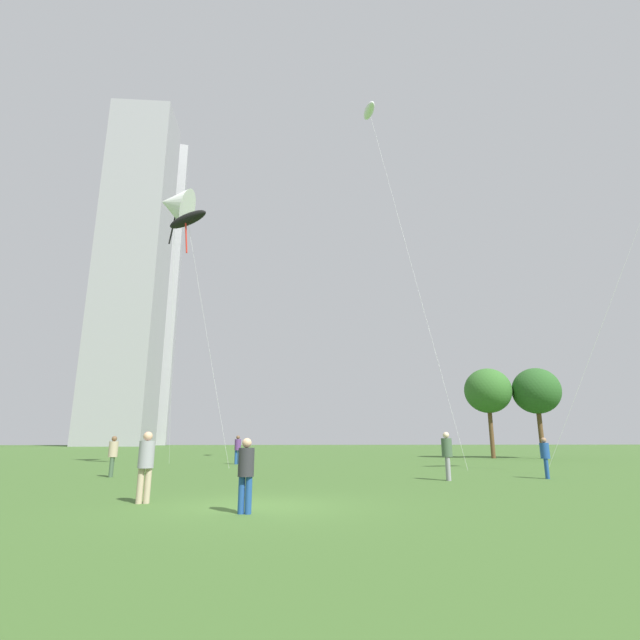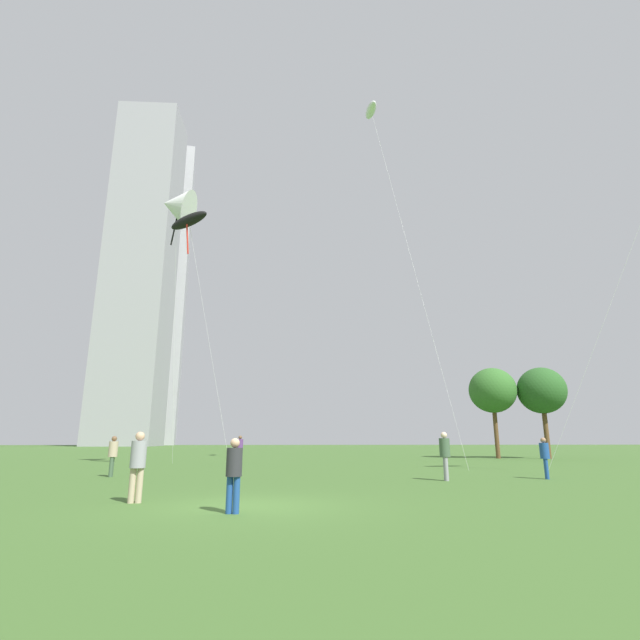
# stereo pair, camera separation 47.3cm
# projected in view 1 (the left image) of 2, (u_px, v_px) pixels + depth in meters

# --- Properties ---
(ground) EXTENTS (280.00, 280.00, 0.00)m
(ground) POSITION_uv_depth(u_px,v_px,m) (258.00, 507.00, 11.37)
(ground) COLOR #3D6028
(person_standing_1) EXTENTS (0.36, 0.36, 1.64)m
(person_standing_1) POSITION_uv_depth(u_px,v_px,m) (545.00, 455.00, 19.69)
(person_standing_1) COLOR #1E478C
(person_standing_1) RESTS_ON ground
(person_standing_2) EXTENTS (0.39, 0.39, 1.76)m
(person_standing_2) POSITION_uv_depth(u_px,v_px,m) (146.00, 461.00, 12.16)
(person_standing_2) COLOR tan
(person_standing_2) RESTS_ON ground
(person_standing_3) EXTENTS (0.40, 0.40, 1.82)m
(person_standing_3) POSITION_uv_depth(u_px,v_px,m) (238.00, 448.00, 31.22)
(person_standing_3) COLOR #1E478C
(person_standing_3) RESTS_ON ground
(person_standing_4) EXTENTS (0.41, 0.41, 1.85)m
(person_standing_4) POSITION_uv_depth(u_px,v_px,m) (447.00, 452.00, 18.88)
(person_standing_4) COLOR gray
(person_standing_4) RESTS_ON ground
(person_standing_5) EXTENTS (0.35, 0.35, 1.59)m
(person_standing_5) POSITION_uv_depth(u_px,v_px,m) (246.00, 470.00, 10.47)
(person_standing_5) COLOR #1E478C
(person_standing_5) RESTS_ON ground
(person_standing_6) EXTENTS (0.38, 0.38, 1.71)m
(person_standing_6) POSITION_uv_depth(u_px,v_px,m) (113.00, 453.00, 20.53)
(person_standing_6) COLOR #3F593F
(person_standing_6) RESTS_ON ground
(kite_flying_0) EXTENTS (4.64, 2.30, 15.26)m
(kite_flying_0) POSITION_uv_depth(u_px,v_px,m) (188.00, 220.00, 29.44)
(kite_flying_0) COLOR silver
(kite_flying_0) RESTS_ON ground
(kite_flying_2) EXTENTS (2.64, 6.26, 18.02)m
(kite_flying_2) POSITION_uv_depth(u_px,v_px,m) (175.00, 205.00, 31.34)
(kite_flying_2) COLOR silver
(kite_flying_2) RESTS_ON ground
(kite_flying_3) EXTENTS (3.50, 8.76, 27.76)m
(kite_flying_3) POSITION_uv_depth(u_px,v_px,m) (369.00, 111.00, 38.09)
(kite_flying_3) COLOR silver
(kite_flying_3) RESTS_ON ground
(park_tree_1) EXTENTS (4.05, 4.05, 7.68)m
(park_tree_1) POSITION_uv_depth(u_px,v_px,m) (536.00, 391.00, 41.66)
(park_tree_1) COLOR brown
(park_tree_1) RESTS_ON ground
(park_tree_2) EXTENTS (4.06, 4.06, 7.74)m
(park_tree_2) POSITION_uv_depth(u_px,v_px,m) (488.00, 391.00, 42.29)
(park_tree_2) COLOR brown
(park_tree_2) RESTS_ON ground
(distant_highrise_0) EXTENTS (16.32, 14.42, 93.09)m
(distant_highrise_0) POSITION_uv_depth(u_px,v_px,m) (133.00, 267.00, 127.62)
(distant_highrise_0) COLOR #939399
(distant_highrise_0) RESTS_ON ground
(distant_highrise_1) EXTENTS (24.24, 26.41, 96.03)m
(distant_highrise_1) POSITION_uv_depth(u_px,v_px,m) (145.00, 291.00, 153.87)
(distant_highrise_1) COLOR #A8A8AD
(distant_highrise_1) RESTS_ON ground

